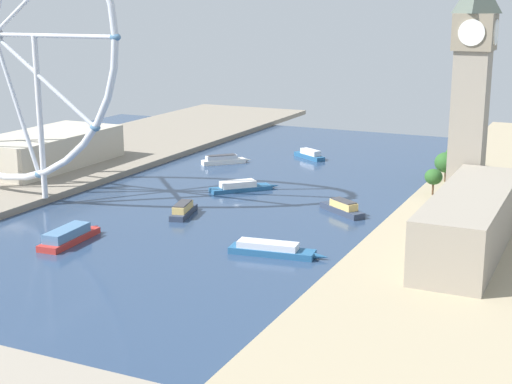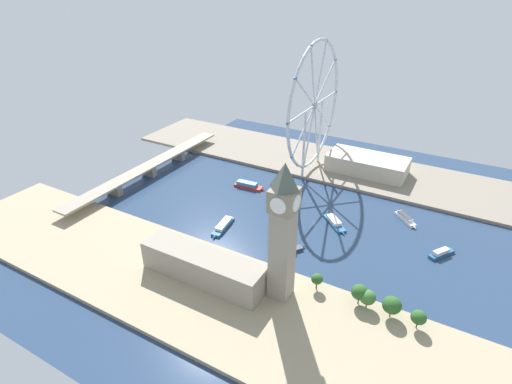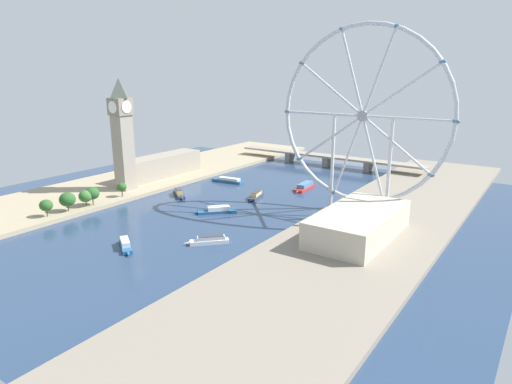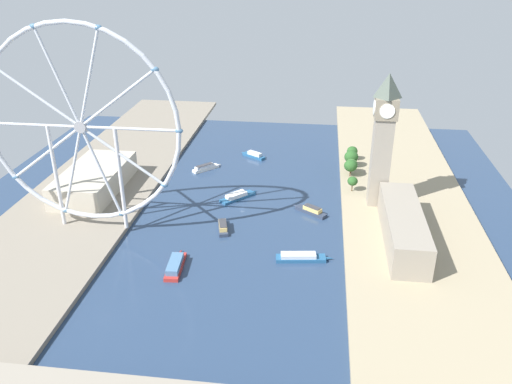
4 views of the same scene
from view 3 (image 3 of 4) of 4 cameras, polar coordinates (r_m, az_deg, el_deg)
ground_plane at (r=345.19m, az=-4.11°, el=-1.82°), size 399.94×399.94×0.00m
riverbank_left at (r=423.61m, az=-16.41°, el=1.02°), size 90.00×520.00×3.00m
riverbank_right at (r=291.03m, az=14.02°, el=-5.23°), size 90.00×520.00×3.00m
clock_tower at (r=389.29m, az=-16.66°, el=7.25°), size 15.91×15.91×92.32m
parliament_block at (r=437.77m, az=-11.99°, el=3.30°), size 22.00×87.74×19.87m
tree_row_embankment at (r=352.22m, az=-21.53°, el=-0.58°), size 12.41×71.30×13.91m
ferris_wheel at (r=322.77m, az=13.43°, el=9.31°), size 125.81×3.20×129.45m
riverside_hall at (r=278.55m, az=12.94°, el=-3.95°), size 38.59×79.11×16.61m
river_bridge at (r=494.32m, az=9.09°, el=4.34°), size 211.94×15.84×11.78m
tour_boat_0 at (r=272.40m, az=-6.03°, el=-6.14°), size 21.95×22.27×4.95m
tour_boat_1 at (r=418.27m, az=-3.62°, el=1.50°), size 34.67×11.09×4.48m
tour_boat_2 at (r=364.32m, az=-0.03°, el=-0.49°), size 10.48×24.82×5.51m
tour_boat_3 at (r=395.06m, az=6.21°, el=0.70°), size 10.03×32.93×5.59m
tour_boat_4 at (r=376.43m, az=-9.77°, el=-0.20°), size 25.11×19.33×5.74m
tour_boat_5 at (r=274.97m, az=-16.29°, el=-6.49°), size 23.65×17.39×5.15m
tour_boat_6 at (r=329.82m, az=-4.98°, el=-2.31°), size 26.32×27.20×4.71m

